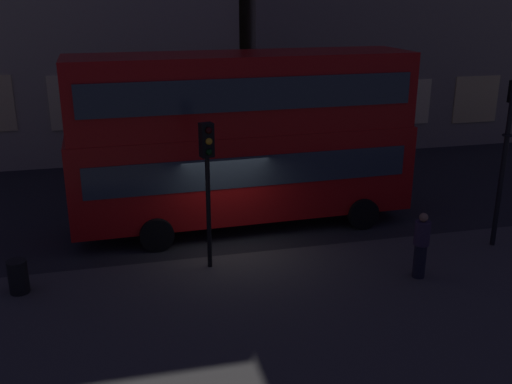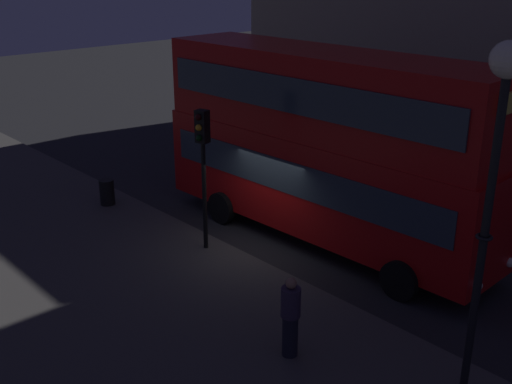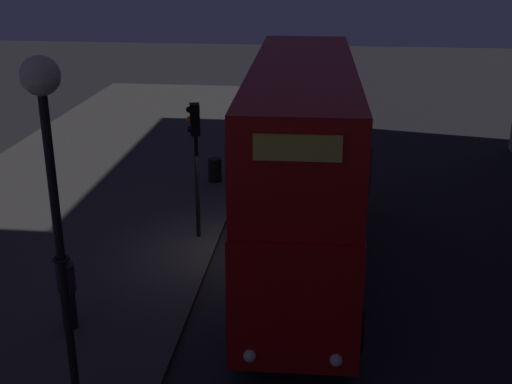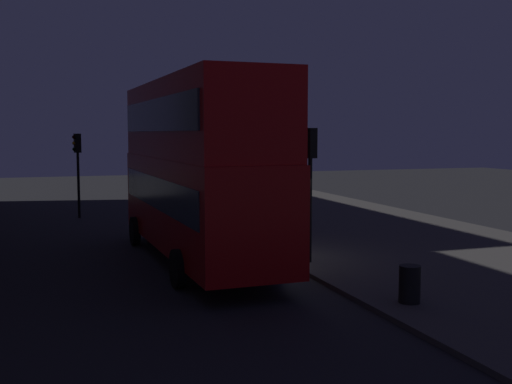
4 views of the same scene
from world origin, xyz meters
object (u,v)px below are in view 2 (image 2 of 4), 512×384
at_px(double_decker_bus, 324,139).
at_px(traffic_light_near_kerb, 203,151).
at_px(pedestrian, 290,316).
at_px(street_lamp, 498,139).
at_px(litter_bin, 107,192).

relative_size(double_decker_bus, traffic_light_near_kerb, 2.73).
bearing_deg(double_decker_bus, pedestrian, -55.43).
bearing_deg(pedestrian, street_lamp, -113.66).
height_order(double_decker_bus, litter_bin, double_decker_bus).
bearing_deg(street_lamp, double_decker_bus, 152.31).
height_order(traffic_light_near_kerb, street_lamp, street_lamp).
relative_size(street_lamp, litter_bin, 7.73).
distance_m(traffic_light_near_kerb, street_lamp, 8.34).
bearing_deg(street_lamp, traffic_light_near_kerb, 176.55).
bearing_deg(traffic_light_near_kerb, street_lamp, -17.59).
distance_m(street_lamp, litter_bin, 13.47).
xyz_separation_m(street_lamp, litter_bin, (-12.72, 0.18, -4.43)).
height_order(traffic_light_near_kerb, litter_bin, traffic_light_near_kerb).
relative_size(double_decker_bus, street_lamp, 1.65).
distance_m(pedestrian, litter_bin, 9.81).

